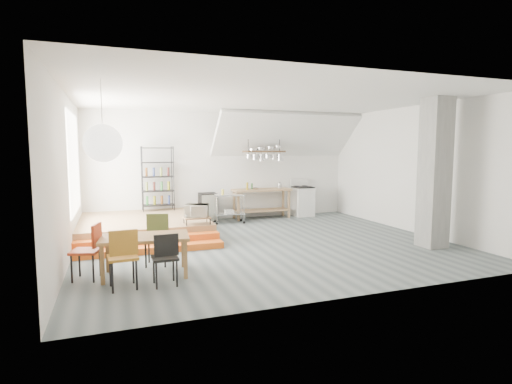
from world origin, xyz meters
name	(u,v)px	position (x,y,z in m)	size (l,w,h in m)	color
floor	(265,243)	(0.00, 0.00, 0.00)	(8.00, 8.00, 0.00)	#515C5E
wall_back	(224,166)	(0.00, 3.50, 1.60)	(8.00, 0.04, 3.20)	silver
wall_left	(67,176)	(-4.00, 0.00, 1.60)	(0.04, 7.00, 3.20)	silver
wall_right	(411,169)	(4.00, 0.00, 1.60)	(0.04, 7.00, 3.20)	silver
ceiling	(266,99)	(0.00, 0.00, 3.20)	(8.00, 7.00, 0.02)	white
slope_ceiling	(286,135)	(1.80, 2.90, 2.55)	(4.40, 1.80, 0.15)	white
window_pane	(74,163)	(-3.98, 1.50, 1.80)	(0.02, 2.50, 2.20)	white
platform	(144,226)	(-2.50, 2.00, 0.20)	(3.00, 3.00, 0.40)	#A57F52
step_lower	(151,249)	(-2.50, 0.05, 0.07)	(3.00, 0.35, 0.13)	orange
step_upper	(149,242)	(-2.50, 0.40, 0.13)	(3.00, 0.35, 0.27)	orange
concrete_column	(435,173)	(3.30, -1.50, 1.60)	(0.50, 0.50, 3.20)	gray
kitchen_counter	(262,198)	(1.10, 3.15, 0.63)	(1.80, 0.60, 0.91)	#A57F52
stove	(303,201)	(2.50, 3.16, 0.48)	(0.60, 0.60, 1.18)	white
pot_rack	(265,154)	(1.13, 2.92, 1.98)	(1.20, 0.50, 1.43)	#402B19
wire_shelving	(158,178)	(-2.00, 3.20, 1.33)	(0.88, 0.38, 1.80)	black
microwave_shelf	(197,218)	(-1.40, 0.75, 0.55)	(0.60, 0.40, 0.16)	#A57F52
paper_lantern	(103,143)	(-3.32, -1.40, 2.20)	(0.60, 0.60, 0.60)	white
dining_table	(145,240)	(-2.72, -1.46, 0.60)	(1.50, 0.95, 0.67)	olive
chair_mustard	(123,254)	(-3.09, -2.08, 0.56)	(0.46, 0.46, 0.93)	#B0711E
chair_black	(165,255)	(-2.48, -2.14, 0.50)	(0.39, 0.39, 0.84)	black
chair_olive	(157,235)	(-2.46, -0.84, 0.55)	(0.51, 0.51, 0.92)	#55632E
chair_red	(90,246)	(-3.58, -1.38, 0.54)	(0.52, 0.52, 0.91)	#BC391A
rolling_cart	(229,204)	(-0.07, 2.70, 0.54)	(0.89, 0.56, 0.84)	silver
mini_fridge	(208,207)	(-0.57, 3.20, 0.42)	(0.49, 0.49, 0.84)	black
microwave	(197,211)	(-1.40, 0.75, 0.71)	(0.52, 0.35, 0.29)	beige
bowl	(256,188)	(0.88, 3.10, 0.93)	(0.20, 0.20, 0.05)	silver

